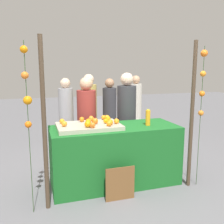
# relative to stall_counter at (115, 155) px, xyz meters

# --- Properties ---
(ground_plane) EXTENTS (24.00, 24.00, 0.00)m
(ground_plane) POSITION_rel_stall_counter_xyz_m (0.00, 0.00, -0.45)
(ground_plane) COLOR slate
(stall_counter) EXTENTS (1.94, 0.77, 0.91)m
(stall_counter) POSITION_rel_stall_counter_xyz_m (0.00, 0.00, 0.00)
(stall_counter) COLOR #196023
(stall_counter) RESTS_ON ground_plane
(orange_tray) EXTENTS (0.93, 0.62, 0.06)m
(orange_tray) POSITION_rel_stall_counter_xyz_m (-0.40, 0.02, 0.48)
(orange_tray) COLOR #B2AD99
(orange_tray) RESTS_ON stall_counter
(orange_0) EXTENTS (0.08, 0.08, 0.08)m
(orange_0) POSITION_rel_stall_counter_xyz_m (-0.40, -0.22, 0.55)
(orange_0) COLOR orange
(orange_0) RESTS_ON orange_tray
(orange_1) EXTENTS (0.08, 0.08, 0.08)m
(orange_1) POSITION_rel_stall_counter_xyz_m (-0.43, -0.05, 0.55)
(orange_1) COLOR orange
(orange_1) RESTS_ON orange_tray
(orange_2) EXTENTS (0.07, 0.07, 0.07)m
(orange_2) POSITION_rel_stall_counter_xyz_m (-0.15, -0.01, 0.55)
(orange_2) COLOR orange
(orange_2) RESTS_ON orange_tray
(orange_3) EXTENTS (0.08, 0.08, 0.08)m
(orange_3) POSITION_rel_stall_counter_xyz_m (-0.32, 0.23, 0.55)
(orange_3) COLOR orange
(orange_3) RESTS_ON orange_tray
(orange_4) EXTENTS (0.07, 0.07, 0.07)m
(orange_4) POSITION_rel_stall_counter_xyz_m (-0.15, -0.19, 0.55)
(orange_4) COLOR orange
(orange_4) RESTS_ON orange_tray
(orange_5) EXTENTS (0.08, 0.08, 0.08)m
(orange_5) POSITION_rel_stall_counter_xyz_m (-0.76, -0.03, 0.55)
(orange_5) COLOR orange
(orange_5) RESTS_ON orange_tray
(orange_6) EXTENTS (0.09, 0.09, 0.09)m
(orange_6) POSITION_rel_stall_counter_xyz_m (-0.12, -0.13, 0.56)
(orange_6) COLOR orange
(orange_6) RESTS_ON orange_tray
(orange_7) EXTENTS (0.08, 0.08, 0.08)m
(orange_7) POSITION_rel_stall_counter_xyz_m (0.00, -0.07, 0.55)
(orange_7) COLOR orange
(orange_7) RESTS_ON orange_tray
(orange_8) EXTENTS (0.08, 0.08, 0.08)m
(orange_8) POSITION_rel_stall_counter_xyz_m (-0.07, 0.12, 0.55)
(orange_8) COLOR orange
(orange_8) RESTS_ON orange_tray
(orange_9) EXTENTS (0.09, 0.09, 0.09)m
(orange_9) POSITION_rel_stall_counter_xyz_m (-0.31, -0.00, 0.56)
(orange_9) COLOR orange
(orange_9) RESTS_ON orange_tray
(orange_10) EXTENTS (0.07, 0.07, 0.07)m
(orange_10) POSITION_rel_stall_counter_xyz_m (-0.10, 0.27, 0.55)
(orange_10) COLOR orange
(orange_10) RESTS_ON orange_tray
(orange_11) EXTENTS (0.08, 0.08, 0.08)m
(orange_11) POSITION_rel_stall_counter_xyz_m (-0.07, 0.21, 0.56)
(orange_11) COLOR orange
(orange_11) RESTS_ON orange_tray
(orange_12) EXTENTS (0.07, 0.07, 0.07)m
(orange_12) POSITION_rel_stall_counter_xyz_m (-0.77, 0.18, 0.55)
(orange_12) COLOR orange
(orange_12) RESTS_ON orange_tray
(orange_13) EXTENTS (0.09, 0.09, 0.09)m
(orange_13) POSITION_rel_stall_counter_xyz_m (-0.46, -0.17, 0.56)
(orange_13) COLOR orange
(orange_13) RESTS_ON orange_tray
(orange_14) EXTENTS (0.08, 0.08, 0.08)m
(orange_14) POSITION_rel_stall_counter_xyz_m (-0.41, 0.03, 0.55)
(orange_14) COLOR orange
(orange_14) RESTS_ON orange_tray
(orange_15) EXTENTS (0.08, 0.08, 0.08)m
(orange_15) POSITION_rel_stall_counter_xyz_m (-0.47, 0.21, 0.55)
(orange_15) COLOR orange
(orange_15) RESTS_ON orange_tray
(juice_bottle) EXTENTS (0.07, 0.07, 0.26)m
(juice_bottle) POSITION_rel_stall_counter_xyz_m (0.51, -0.07, 0.57)
(juice_bottle) COLOR orange
(juice_bottle) RESTS_ON stall_counter
(chalkboard_sign) EXTENTS (0.41, 0.03, 0.48)m
(chalkboard_sign) POSITION_rel_stall_counter_xyz_m (-0.10, -0.52, -0.22)
(chalkboard_sign) COLOR brown
(chalkboard_sign) RESTS_ON ground_plane
(vendor_left) EXTENTS (0.33, 0.33, 1.63)m
(vendor_left) POSITION_rel_stall_counter_xyz_m (-0.30, 0.65, 0.31)
(vendor_left) COLOR maroon
(vendor_left) RESTS_ON ground_plane
(vendor_right) EXTENTS (0.34, 0.34, 1.70)m
(vendor_right) POSITION_rel_stall_counter_xyz_m (0.44, 0.67, 0.34)
(vendor_right) COLOR #333338
(vendor_right) RESTS_ON ground_plane
(crowd_person_0) EXTENTS (0.32, 0.32, 1.59)m
(crowd_person_0) POSITION_rel_stall_counter_xyz_m (1.38, 2.49, 0.29)
(crowd_person_0) COLOR beige
(crowd_person_0) RESTS_ON ground_plane
(crowd_person_1) EXTENTS (0.31, 0.31, 1.56)m
(crowd_person_1) POSITION_rel_stall_counter_xyz_m (0.48, 1.86, 0.27)
(crowd_person_1) COLOR #333338
(crowd_person_1) RESTS_ON ground_plane
(crowd_person_2) EXTENTS (0.32, 0.32, 1.57)m
(crowd_person_2) POSITION_rel_stall_counter_xyz_m (-0.51, 1.84, 0.28)
(crowd_person_2) COLOR #99999E
(crowd_person_2) RESTS_ON ground_plane
(crowd_person_3) EXTENTS (0.33, 0.33, 1.66)m
(crowd_person_3) POSITION_rel_stall_counter_xyz_m (-0.03, 1.71, 0.32)
(crowd_person_3) COLOR tan
(crowd_person_3) RESTS_ON ground_plane
(canopy_post_left) EXTENTS (0.06, 0.06, 2.17)m
(canopy_post_left) POSITION_rel_stall_counter_xyz_m (-1.05, -0.43, 0.63)
(canopy_post_left) COLOR #473828
(canopy_post_left) RESTS_ON ground_plane
(canopy_post_right) EXTENTS (0.06, 0.06, 2.17)m
(canopy_post_right) POSITION_rel_stall_counter_xyz_m (1.05, -0.43, 0.63)
(canopy_post_right) COLOR #473828
(canopy_post_right) RESTS_ON ground_plane
(garland_strand_left) EXTENTS (0.11, 0.11, 2.09)m
(garland_strand_left) POSITION_rel_stall_counter_xyz_m (-1.23, -0.48, 1.08)
(garland_strand_left) COLOR #2D4C23
(garland_strand_left) RESTS_ON ground_plane
(garland_strand_right) EXTENTS (0.10, 0.11, 2.09)m
(garland_strand_right) POSITION_rel_stall_counter_xyz_m (1.19, -0.44, 1.16)
(garland_strand_right) COLOR #2D4C23
(garland_strand_right) RESTS_ON ground_plane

